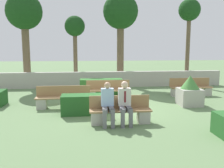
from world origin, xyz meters
name	(u,v)px	position (x,y,z in m)	size (l,w,h in m)	color
ground_plane	(113,109)	(0.00, 0.00, 0.00)	(60.00, 60.00, 0.00)	#607F51
perimeter_wall	(103,79)	(0.00, 5.15, 0.45)	(14.11, 0.30, 0.90)	#ADA89E
bench_front	(120,113)	(0.04, -1.70, 0.33)	(1.93, 0.48, 0.84)	#937047
bench_left_side	(191,89)	(4.03, 2.20, 0.33)	(2.01, 0.49, 0.84)	#937047
bench_right_side	(63,99)	(-1.91, 0.43, 0.33)	(2.10, 0.48, 0.84)	#937047
bench_back	(108,92)	(-0.01, 1.81, 0.33)	(1.98, 0.49, 0.84)	#937047
person_seated_man	(125,101)	(0.16, -1.84, 0.73)	(0.38, 0.64, 1.33)	slate
person_seated_woman	(108,102)	(-0.37, -1.84, 0.72)	(0.38, 0.64, 1.31)	slate
hedge_block_near_right	(101,87)	(-0.28, 2.79, 0.40)	(2.05, 0.62, 0.80)	#33702D
hedge_block_mid_left	(84,104)	(-1.11, -0.52, 0.34)	(1.57, 0.70, 0.69)	#235623
planter_corner_left	(190,91)	(3.16, 0.32, 0.57)	(0.87, 0.87, 1.23)	#ADA89E
tree_leftmost	(24,14)	(-4.55, 6.30, 4.21)	(2.11, 2.11, 5.44)	brown
tree_center_left	(75,29)	(-1.63, 6.33, 3.37)	(1.23, 1.23, 4.18)	brown
tree_center_right	(121,14)	(1.14, 6.22, 4.28)	(2.13, 2.13, 5.51)	brown
tree_rightmost	(189,14)	(5.15, 5.46, 4.24)	(1.29, 1.29, 5.13)	brown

